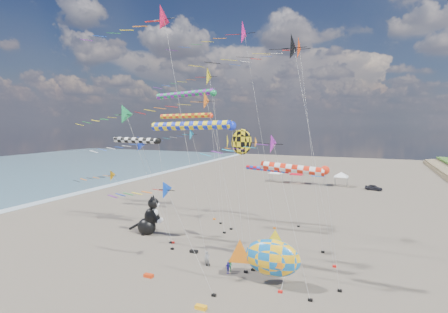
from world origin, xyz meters
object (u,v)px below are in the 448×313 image
cat_inflatable (148,215)px  child_green (230,265)px  person_adult (207,259)px  child_blue (228,268)px  parked_car (374,188)px  fish_inflatable (272,257)px

cat_inflatable → child_green: bearing=-41.9°
person_adult → child_blue: bearing=-44.4°
cat_inflatable → parked_car: (27.16, 43.17, -1.96)m
child_green → person_adult: bearing=172.0°
child_green → fish_inflatable: bearing=-18.5°
child_green → parked_car: bearing=72.4°
fish_inflatable → parked_car: (8.70, 51.03, -1.99)m
fish_inflatable → parked_car: bearing=80.3°
fish_inflatable → child_green: bearing=164.2°
fish_inflatable → cat_inflatable: bearing=157.0°
child_green → child_blue: child_green is taller
cat_inflatable → child_green: size_ratio=4.11×
person_adult → parked_car: person_adult is taller
fish_inflatable → child_blue: size_ratio=5.82×
child_green → child_blue: size_ratio=1.07×
person_adult → child_green: 2.57m
cat_inflatable → fish_inflatable: size_ratio=0.76×
cat_inflatable → parked_car: 51.04m
person_adult → child_green: (2.56, -0.24, -0.15)m
child_green → parked_car: (13.18, 49.76, -0.02)m
child_green → child_blue: bearing=-93.5°
child_blue → parked_car: (13.19, 50.20, 0.02)m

